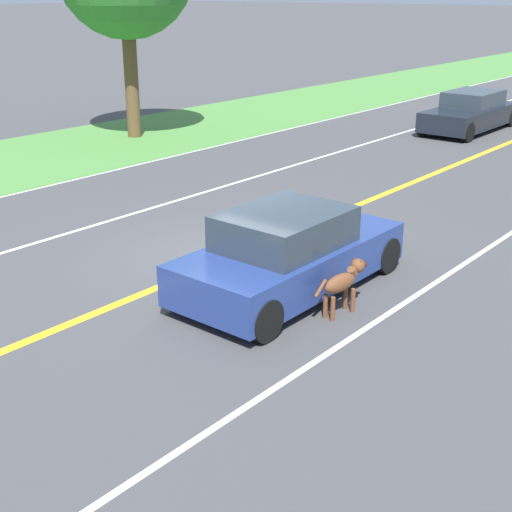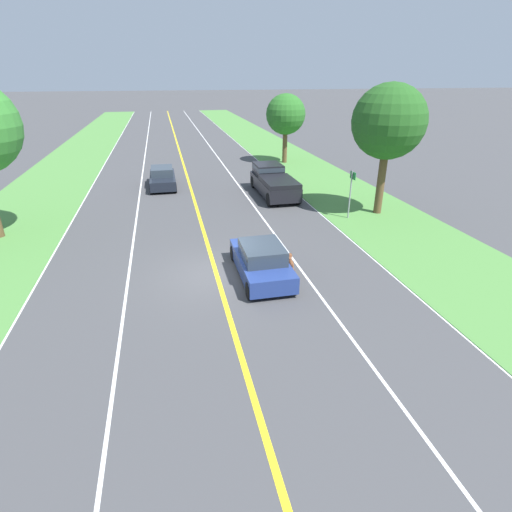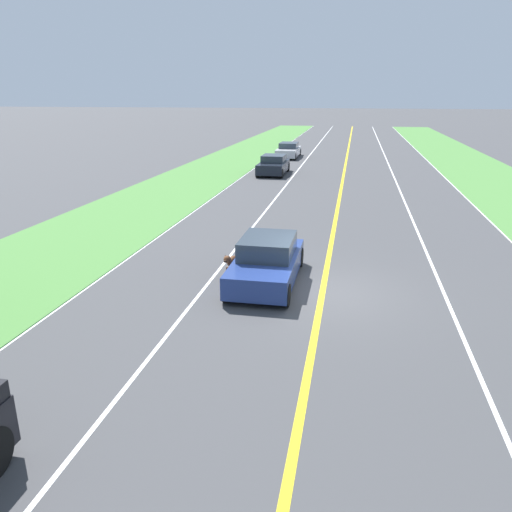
{
  "view_description": "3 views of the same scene",
  "coord_description": "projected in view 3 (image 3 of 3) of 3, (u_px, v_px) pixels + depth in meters",
  "views": [
    {
      "loc": [
        8.28,
        -9.24,
        4.72
      ],
      "look_at": [
        1.65,
        -1.22,
        0.79
      ],
      "focal_mm": 50.0,
      "sensor_mm": 36.0,
      "label": 1
    },
    {
      "loc": [
        -1.65,
        -14.49,
        7.47
      ],
      "look_at": [
        1.49,
        -0.72,
        1.0
      ],
      "focal_mm": 28.0,
      "sensor_mm": 36.0,
      "label": 2
    },
    {
      "loc": [
        -0.69,
        13.75,
        5.55
      ],
      "look_at": [
        2.1,
        -0.54,
        0.81
      ],
      "focal_mm": 35.0,
      "sensor_mm": 36.0,
      "label": 3
    }
  ],
  "objects": [
    {
      "name": "car_trailing_near",
      "position": [
        273.0,
        165.0,
        36.08
      ],
      "size": [
        1.89,
        4.25,
        1.36
      ],
      "color": "black",
      "rests_on": "ground"
    },
    {
      "name": "ego_car",
      "position": [
        267.0,
        262.0,
        15.28
      ],
      "size": [
        1.87,
        4.23,
        1.4
      ],
      "color": "navy",
      "rests_on": "ground"
    },
    {
      "name": "lane_dash_oncoming",
      "position": [
        447.0,
        301.0,
        14.04
      ],
      "size": [
        0.1,
        160.0,
        0.01
      ],
      "primitive_type": "cube",
      "color": "white",
      "rests_on": "ground"
    },
    {
      "name": "car_trailing_mid",
      "position": [
        288.0,
        150.0,
        45.68
      ],
      "size": [
        1.87,
        4.78,
        1.32
      ],
      "color": "silver",
      "rests_on": "ground"
    },
    {
      "name": "ground_plane",
      "position": [
        322.0,
        292.0,
        14.68
      ],
      "size": [
        400.0,
        400.0,
        0.0
      ],
      "primitive_type": "plane",
      "color": "#424244"
    },
    {
      "name": "lane_edge_line_right",
      "position": [
        103.0,
        276.0,
        15.95
      ],
      "size": [
        0.14,
        160.0,
        0.01
      ],
      "primitive_type": "cube",
      "color": "white",
      "rests_on": "ground"
    },
    {
      "name": "lane_dash_same_dir",
      "position": [
        208.0,
        283.0,
        15.32
      ],
      "size": [
        0.1,
        160.0,
        0.01
      ],
      "primitive_type": "cube",
      "color": "white",
      "rests_on": "ground"
    },
    {
      "name": "centre_divider_line",
      "position": [
        322.0,
        292.0,
        14.68
      ],
      "size": [
        0.18,
        160.0,
        0.01
      ],
      "primitive_type": "cube",
      "color": "yellow",
      "rests_on": "ground"
    },
    {
      "name": "dog",
      "position": [
        231.0,
        262.0,
        15.68
      ],
      "size": [
        0.33,
        1.17,
        0.84
      ],
      "rotation": [
        0.0,
        0.0,
        -0.13
      ],
      "color": "brown",
      "rests_on": "ground"
    },
    {
      "name": "grass_verge_right",
      "position": [
        19.0,
        270.0,
        16.5
      ],
      "size": [
        6.0,
        160.0,
        0.03
      ],
      "primitive_type": "cube",
      "color": "#4C843D",
      "rests_on": "ground"
    }
  ]
}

